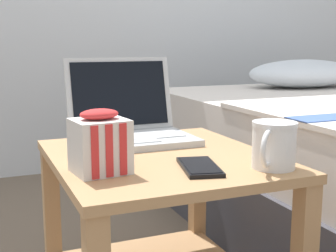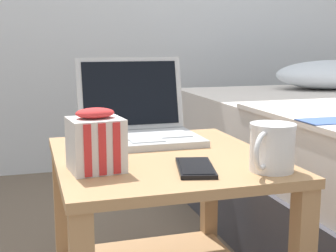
# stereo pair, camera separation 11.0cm
# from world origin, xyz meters

# --- Properties ---
(bedside_table) EXTENTS (0.52, 0.59, 0.46)m
(bedside_table) POSITION_xyz_m (0.00, 0.00, 0.30)
(bedside_table) COLOR tan
(bedside_table) RESTS_ON ground_plane
(laptop) EXTENTS (0.32, 0.28, 0.23)m
(laptop) POSITION_xyz_m (-0.02, 0.19, 0.51)
(laptop) COLOR #B7BABC
(laptop) RESTS_ON bedside_table
(mug_front_left) EXTENTS (0.12, 0.11, 0.10)m
(mug_front_left) POSITION_xyz_m (0.18, -0.21, 0.52)
(mug_front_left) COLOR white
(mug_front_left) RESTS_ON bedside_table
(snack_bag) EXTENTS (0.12, 0.12, 0.14)m
(snack_bag) POSITION_xyz_m (-0.18, -0.10, 0.52)
(snack_bag) COLOR silver
(snack_bag) RESTS_ON bedside_table
(cell_phone) EXTENTS (0.11, 0.17, 0.01)m
(cell_phone) POSITION_xyz_m (0.03, -0.15, 0.47)
(cell_phone) COLOR black
(cell_phone) RESTS_ON bedside_table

